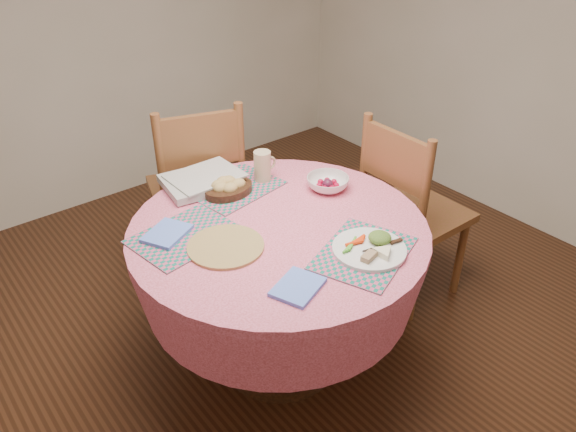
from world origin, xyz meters
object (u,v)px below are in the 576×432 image
dining_table (279,264)px  wicker_trivet (226,246)px  chair_back (199,187)px  bread_bowl (228,187)px  latte_mug (263,166)px  fruit_bowl (328,183)px  chair_right (408,209)px  dinner_plate (372,247)px

dining_table → wicker_trivet: 0.32m
chair_back → bread_bowl: (-0.11, -0.46, 0.24)m
dining_table → latte_mug: 0.49m
chair_back → fruit_bowl: (0.27, -0.71, 0.23)m
chair_right → chair_back: bearing=42.0°
chair_right → latte_mug: 0.79m
chair_back → bread_bowl: chair_back is taller
bread_bowl → dinner_plate: bearing=-76.0°
bread_bowl → fruit_bowl: (0.38, -0.25, -0.01)m
dining_table → chair_right: chair_right is taller
dining_table → bread_bowl: bread_bowl is taller
wicker_trivet → fruit_bowl: bearing=8.9°
latte_mug → dining_table: bearing=-117.8°
bread_bowl → dining_table: bearing=-88.0°
dining_table → chair_back: size_ratio=1.18×
chair_back → wicker_trivet: chair_back is taller
fruit_bowl → dinner_plate: bearing=-113.2°
dining_table → dinner_plate: bearing=-65.5°
wicker_trivet → latte_mug: (0.44, 0.35, 0.07)m
chair_right → dinner_plate: chair_right is taller
wicker_trivet → bread_bowl: bread_bowl is taller
chair_back → wicker_trivet: 0.90m
dining_table → bread_bowl: 0.42m
latte_mug → fruit_bowl: bearing=-54.7°
chair_right → wicker_trivet: 1.10m
dinner_plate → bread_bowl: (-0.18, 0.72, 0.02)m
dining_table → dinner_plate: dinner_plate is taller
chair_right → fruit_bowl: 0.53m
wicker_trivet → dinner_plate: 0.56m
chair_right → fruit_bowl: (-0.45, 0.12, 0.25)m
chair_back → bread_bowl: size_ratio=4.55×
dining_table → chair_right: bearing=-1.3°
dining_table → wicker_trivet: wicker_trivet is taller
chair_right → wicker_trivet: bearing=89.4°
chair_back → dinner_plate: bearing=111.5°
dining_table → wicker_trivet: size_ratio=4.13×
dining_table → fruit_bowl: fruit_bowl is taller
latte_mug → fruit_bowl: (0.18, -0.25, -0.05)m
wicker_trivet → dinner_plate: (0.42, -0.37, 0.02)m
dining_table → fruit_bowl: 0.44m
dining_table → latte_mug: (0.19, 0.36, 0.27)m
chair_back → fruit_bowl: 0.79m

